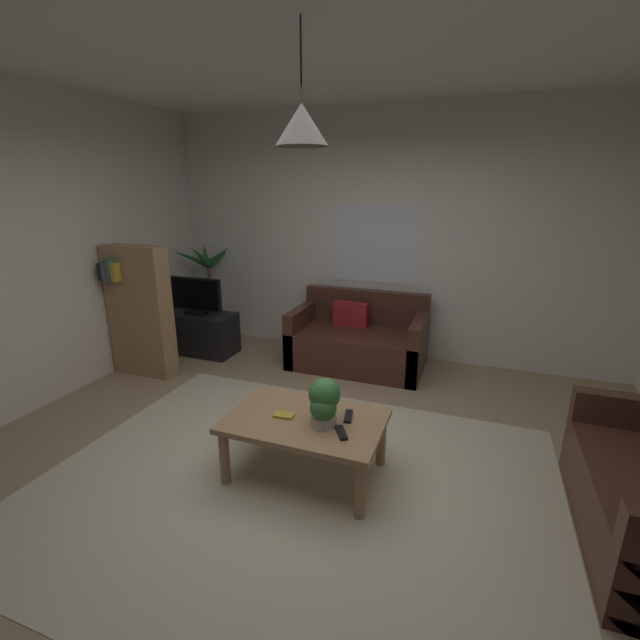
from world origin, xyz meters
name	(u,v)px	position (x,y,z in m)	size (l,w,h in m)	color
floor	(306,470)	(0.00, 0.00, -0.01)	(5.34, 4.96, 0.02)	#9E8466
rug	(295,485)	(0.00, -0.20, 0.00)	(3.47, 2.73, 0.01)	beige
wall_back	(387,237)	(0.00, 2.51, 1.42)	(5.46, 0.06, 2.84)	silver
wall_left	(7,255)	(-2.70, 0.00, 1.42)	(0.06, 4.96, 2.84)	silver
ceiling	(301,15)	(0.00, 0.00, 2.85)	(5.34, 4.96, 0.02)	white
window_pane	(376,244)	(-0.11, 2.48, 1.33)	(1.02, 0.01, 0.91)	white
couch_under_window	(358,342)	(-0.17, 2.01, 0.28)	(1.47, 0.82, 0.82)	#47281E
coffee_table	(305,427)	(0.02, -0.05, 0.37)	(1.08, 0.70, 0.44)	#A87F56
book_on_table_0	(284,415)	(-0.13, -0.07, 0.45)	(0.14, 0.08, 0.02)	gold
remote_on_table_0	(341,433)	(0.31, -0.15, 0.45)	(0.05, 0.16, 0.02)	black
remote_on_table_1	(348,416)	(0.30, 0.07, 0.45)	(0.05, 0.16, 0.02)	black
potted_plant_on_table	(324,402)	(0.17, -0.08, 0.61)	(0.22, 0.24, 0.33)	beige
tv_stand	(199,333)	(-2.12, 1.73, 0.25)	(0.90, 0.44, 0.50)	black
tv	(195,296)	(-2.12, 1.71, 0.73)	(0.70, 0.16, 0.44)	black
potted_palm_corner	(211,297)	(-2.27, 2.25, 0.57)	(0.79, 0.93, 1.32)	beige
bookshelf_corner	(139,311)	(-2.31, 0.99, 0.71)	(0.70, 0.31, 1.40)	#A87F56
pendant_lamp	(302,125)	(0.02, -0.05, 2.31)	(0.31, 0.31, 0.65)	black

